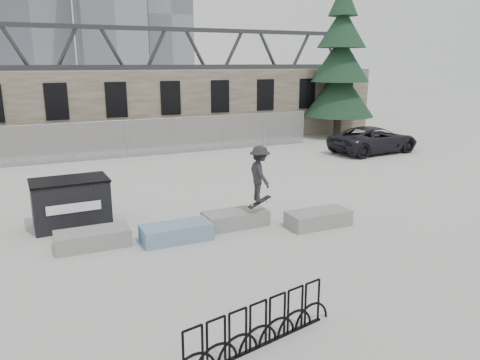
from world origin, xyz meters
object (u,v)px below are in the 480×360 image
Objects in this scene: suv at (374,140)px; planter_center_right at (236,218)px; spruce_tree at (340,65)px; planter_offset at (318,218)px; bike_rack at (258,326)px; planter_far_left at (93,238)px; planter_center_left at (176,232)px; skateboarder at (260,174)px; dumpster at (71,203)px.

planter_center_right is at bearing 118.06° from suv.
spruce_tree is 2.15× the size of suv.
planter_offset is 0.37× the size of suv.
planter_offset is 6.81m from bike_rack.
planter_far_left is 2.31m from planter_center_left.
spruce_tree is 6.04× the size of skateboarder.
dumpster is 5.93m from skateboarder.
skateboarder is (4.94, -0.48, 1.44)m from planter_far_left.
planter_offset is at bearing -8.57° from planter_center_left.
planter_center_right is at bearing -1.43° from planter_far_left.
planter_center_left and planter_offset have the same top height.
skateboarder reaches higher than planter_far_left.
planter_center_left is at bearing -138.33° from spruce_tree.
dumpster reaches higher than bike_rack.
planter_center_left is at bearing 171.43° from planter_offset.
spruce_tree is 7.30m from suv.
planter_offset is (6.66, -1.16, 0.00)m from planter_far_left.
planter_offset is 0.86× the size of dumpster.
suv reaches higher than planter_center_left.
dumpster is at bearing 106.08° from bike_rack.
dumpster is 8.55m from bike_rack.
planter_center_right is 20.04m from spruce_tree.
planter_center_left is 16.44m from suv.
planter_offset is 19.28m from spruce_tree.
planter_center_right is at bearing 10.87° from planter_center_left.
skateboarder is (2.68, 0.02, 1.44)m from planter_center_left.
planter_far_left is at bearing 178.57° from planter_center_right.
planter_offset is at bearing -9.91° from planter_far_left.
skateboarder is at bearing 0.41° from planter_center_left.
bike_rack reaches higher than planter_center_left.
planter_offset is 13.28m from suv.
skateboarder reaches higher than planter_center_left.
skateboarder is at bearing -133.08° from spruce_tree.
planter_center_right is 0.57× the size of bike_rack.
planter_far_left is 0.57× the size of bike_rack.
planter_center_left is 1.05× the size of skateboarder.
spruce_tree is at bearing 44.80° from planter_center_right.
planter_far_left is 23.16m from spruce_tree.
bike_rack is (-4.63, -4.99, 0.17)m from planter_offset.
suv is at bearing 17.06° from dumpster.
dumpster reaches higher than planter_center_left.
planter_offset is (4.41, -0.66, 0.00)m from planter_center_left.
bike_rack is 6.50m from skateboarder.
planter_far_left is at bearing -143.05° from spruce_tree.
bike_rack is (2.37, -8.21, -0.32)m from dumpster.
dumpster is 17.72m from suv.
planter_far_left and planter_center_left have the same top height.
planter_center_left is 0.37× the size of suv.
planter_far_left is 5.16m from skateboarder.
planter_center_left is at bearing 95.35° from skateboarder.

